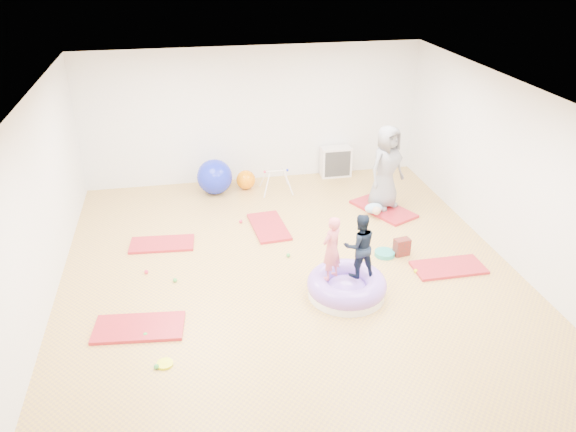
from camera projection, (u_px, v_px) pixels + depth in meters
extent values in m
cube|color=gold|center=(292.00, 276.00, 8.67)|extent=(7.00, 8.00, 0.01)
cube|color=silver|center=(292.00, 98.00, 7.41)|extent=(7.00, 8.00, 0.01)
cube|color=white|center=(253.00, 115.00, 11.55)|extent=(7.00, 0.01, 2.80)
cube|color=white|center=(391.00, 395.00, 4.54)|extent=(7.00, 0.01, 2.80)
cube|color=white|center=(34.00, 215.00, 7.44)|extent=(0.01, 8.00, 2.80)
cube|color=white|center=(514.00, 176.00, 8.65)|extent=(0.01, 8.00, 2.80)
cube|color=maroon|center=(139.00, 328.00, 7.51)|extent=(1.25, 0.72, 0.05)
cube|color=maroon|center=(162.00, 244.00, 9.54)|extent=(1.11, 0.62, 0.04)
cube|color=maroon|center=(269.00, 227.00, 10.10)|extent=(0.66, 1.18, 0.05)
cube|color=maroon|center=(448.00, 267.00, 8.86)|extent=(1.12, 0.57, 0.05)
cube|color=maroon|center=(383.00, 209.00, 10.74)|extent=(1.10, 1.41, 0.05)
cylinder|color=white|center=(346.00, 291.00, 8.21)|extent=(1.13, 1.13, 0.13)
torus|color=#8B60D5|center=(347.00, 284.00, 8.16)|extent=(1.16, 1.16, 0.31)
ellipsoid|color=#8B60D5|center=(346.00, 288.00, 8.19)|extent=(0.62, 0.62, 0.28)
imported|color=#E06673|center=(332.00, 245.00, 7.88)|extent=(0.43, 0.40, 0.98)
imported|color=black|center=(360.00, 243.00, 7.94)|extent=(0.49, 0.38, 0.98)
imported|color=slate|center=(386.00, 167.00, 10.45)|extent=(0.93, 0.80, 1.60)
ellipsoid|color=#91BDE1|center=(374.00, 208.00, 10.49)|extent=(0.34, 0.22, 0.19)
sphere|color=tan|center=(376.00, 211.00, 10.34)|extent=(0.16, 0.16, 0.16)
sphere|color=green|center=(156.00, 367.00, 6.82)|extent=(0.07, 0.07, 0.07)
sphere|color=#D5E102|center=(416.00, 271.00, 8.75)|extent=(0.07, 0.07, 0.07)
sphere|color=#D5E102|center=(340.00, 273.00, 8.70)|extent=(0.07, 0.07, 0.07)
sphere|color=#1524C9|center=(366.00, 220.00, 10.31)|extent=(0.07, 0.07, 0.07)
sphere|color=green|center=(145.00, 335.00, 7.36)|extent=(0.07, 0.07, 0.07)
sphere|color=green|center=(288.00, 255.00, 9.18)|extent=(0.07, 0.07, 0.07)
sphere|color=#DD294F|center=(241.00, 221.00, 10.26)|extent=(0.07, 0.07, 0.07)
sphere|color=green|center=(175.00, 280.00, 8.52)|extent=(0.07, 0.07, 0.07)
sphere|color=green|center=(362.00, 248.00, 9.38)|extent=(0.07, 0.07, 0.07)
sphere|color=#DD294F|center=(146.00, 272.00, 8.73)|extent=(0.07, 0.07, 0.07)
sphere|color=#1524C9|center=(215.00, 177.00, 11.32)|extent=(0.71, 0.71, 0.71)
sphere|color=orange|center=(246.00, 180.00, 11.58)|extent=(0.40, 0.40, 0.40)
cylinder|color=silver|center=(267.00, 185.00, 11.19)|extent=(0.18, 0.18, 0.48)
cylinder|color=silver|center=(264.00, 178.00, 11.54)|extent=(0.18, 0.18, 0.48)
cylinder|color=silver|center=(289.00, 184.00, 11.26)|extent=(0.18, 0.18, 0.48)
cylinder|color=silver|center=(285.00, 176.00, 11.62)|extent=(0.18, 0.18, 0.48)
cylinder|color=silver|center=(276.00, 171.00, 11.31)|extent=(0.46, 0.03, 0.03)
sphere|color=#DD294F|center=(265.00, 172.00, 11.27)|extent=(0.06, 0.06, 0.06)
sphere|color=#1524C9|center=(287.00, 170.00, 11.35)|extent=(0.06, 0.06, 0.06)
cube|color=silver|center=(336.00, 162.00, 12.16)|extent=(0.65, 0.32, 0.65)
cube|color=#373737|center=(338.00, 164.00, 12.02)|extent=(0.56, 0.02, 0.56)
cube|color=silver|center=(336.00, 162.00, 12.12)|extent=(0.02, 0.22, 0.57)
cube|color=silver|center=(336.00, 162.00, 12.12)|extent=(0.57, 0.22, 0.02)
cylinder|color=teal|center=(385.00, 254.00, 9.22)|extent=(0.33, 0.33, 0.07)
cube|color=maroon|center=(402.00, 247.00, 9.20)|extent=(0.27, 0.19, 0.29)
cylinder|color=#D5E102|center=(165.00, 364.00, 6.89)|extent=(0.20, 0.20, 0.03)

